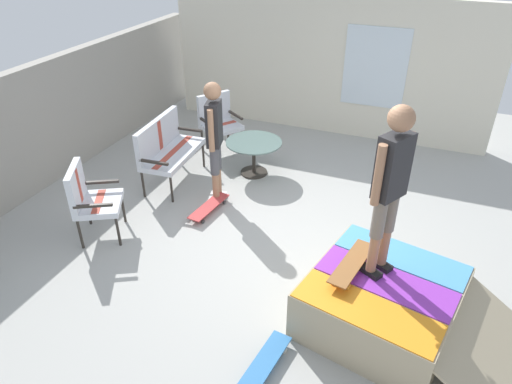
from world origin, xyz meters
The scene contains 13 objects.
ground_plane centered at (0.00, 0.00, -0.05)m, with size 12.00×12.00×0.10m, color #A8A8A3.
back_wall_cinderblock centered at (0.00, 4.00, 0.92)m, with size 9.00×0.20×1.83m.
house_facade centered at (3.80, 0.49, 1.26)m, with size 0.23×6.00×2.52m.
skate_ramp centered at (-0.93, -1.42, 0.29)m, with size 1.85×2.42×0.59m.
patio_bench centered at (0.88, 2.23, 0.62)m, with size 1.29×0.64×1.02m.
patio_chair_near_house centered at (2.19, 1.98, 0.61)m, with size 0.82×0.80×1.02m.
patio_chair_by_wall centered at (-0.77, 2.37, 0.61)m, with size 0.81×0.78×1.02m.
patio_table centered at (1.60, 1.06, 0.40)m, with size 0.90×0.90×0.57m.
person_watching centered at (0.66, 1.26, 1.06)m, with size 0.47×0.30×1.80m.
person_skater centered at (-0.80, -1.26, 1.63)m, with size 0.43×0.34×1.77m.
skateboard_by_bench centered at (0.29, 1.22, 0.08)m, with size 0.82×0.29×0.10m.
skateboard_spare centered at (-1.93, -0.49, 0.08)m, with size 0.82×0.30×0.10m.
skateboard_on_ramp centered at (-0.90, -1.04, 0.67)m, with size 0.82×0.34×0.10m.
Camera 1 is at (-4.64, -1.50, 3.73)m, focal length 32.65 mm.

